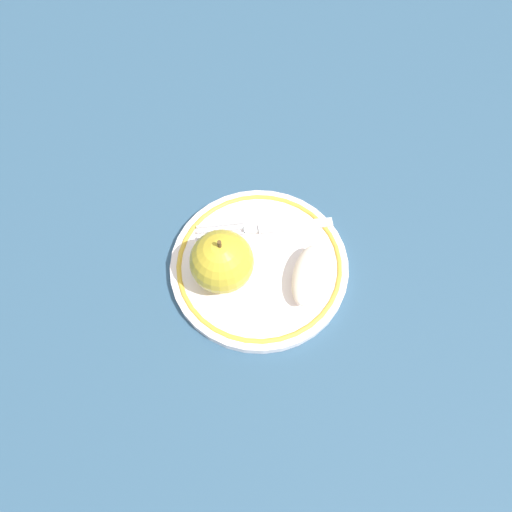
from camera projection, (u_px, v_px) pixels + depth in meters
The scene contains 5 objects.
ground_plane at pixel (257, 259), 0.63m from camera, with size 2.00×2.00×0.00m, color #2F506B.
plate at pixel (256, 266), 0.62m from camera, with size 0.22×0.22×0.01m.
apple_red_whole at pixel (222, 262), 0.57m from camera, with size 0.07×0.07×0.08m.
apple_slice_front at pixel (308, 275), 0.59m from camera, with size 0.08×0.04×0.03m, color #F7DFCA.
fork at pixel (269, 228), 0.63m from camera, with size 0.17×0.04×0.00m.
Camera 1 is at (0.07, 0.28, 0.56)m, focal length 35.00 mm.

